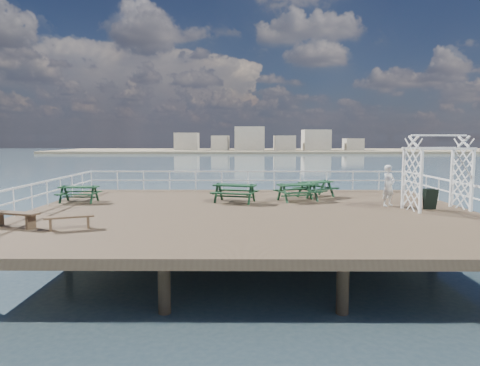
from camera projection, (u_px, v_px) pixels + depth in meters
The scene contains 12 objects.
ground at pixel (250, 214), 17.32m from camera, with size 18.00×14.00×0.30m, color brown.
sea_backdrop at pixel (279, 148), 150.61m from camera, with size 300.00×300.00×9.20m.
railing at pixel (248, 183), 19.77m from camera, with size 17.77×13.76×1.10m.
picnic_table_a at pixel (79, 191), 19.53m from camera, with size 1.71×1.38×0.82m.
picnic_table_b at pixel (298, 189), 19.91m from camera, with size 2.24×2.02×0.90m.
picnic_table_c at pixel (316, 186), 21.21m from camera, with size 2.32×2.24×0.88m.
picnic_table_d at pixel (235, 189), 19.49m from camera, with size 2.23×1.98×0.92m.
flat_bench_near at pixel (69, 219), 13.73m from camera, with size 1.52×0.91×0.43m.
flat_bench_far at pixel (14, 216), 14.00m from camera, with size 1.81×0.90×0.51m.
trellis_arbor at pixel (437, 177), 17.33m from camera, with size 2.67×1.77×3.07m.
sandwich_board at pixel (430, 199), 17.53m from camera, with size 0.55×0.42×0.86m.
person at pixel (389, 186), 18.38m from camera, with size 0.65×0.42×1.77m, color silver.
Camera 1 is at (-0.30, -17.09, 2.92)m, focal length 32.00 mm.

